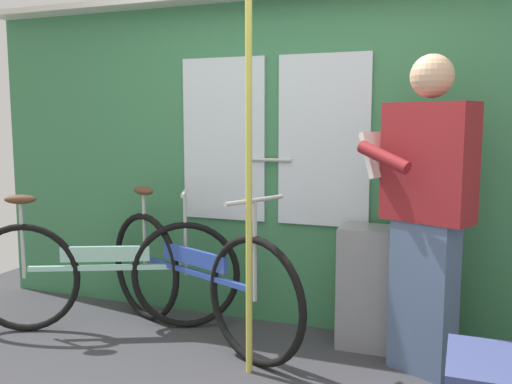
{
  "coord_description": "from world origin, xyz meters",
  "views": [
    {
      "loc": [
        1.0,
        -2.39,
        1.37
      ],
      "look_at": [
        -0.07,
        0.47,
        0.99
      ],
      "focal_mm": 39.05,
      "sensor_mm": 36.0,
      "label": 1
    }
  ],
  "objects_px": {
    "bicycle_near_door": "(193,278)",
    "handrail_pole": "(249,178)",
    "bicycle_leaning_behind": "(104,273)",
    "trash_bin_by_wall": "(374,288)",
    "passenger_reading_newspaper": "(425,208)"
  },
  "relations": [
    {
      "from": "passenger_reading_newspaper",
      "to": "handrail_pole",
      "type": "bearing_deg",
      "value": 47.2
    },
    {
      "from": "trash_bin_by_wall",
      "to": "handrail_pole",
      "type": "distance_m",
      "value": 1.1
    },
    {
      "from": "bicycle_near_door",
      "to": "bicycle_leaning_behind",
      "type": "bearing_deg",
      "value": -150.39
    },
    {
      "from": "handrail_pole",
      "to": "bicycle_leaning_behind",
      "type": "bearing_deg",
      "value": 167.24
    },
    {
      "from": "bicycle_near_door",
      "to": "handrail_pole",
      "type": "height_order",
      "value": "handrail_pole"
    },
    {
      "from": "bicycle_leaning_behind",
      "to": "handrail_pole",
      "type": "xyz_separation_m",
      "value": [
        1.12,
        -0.25,
        0.7
      ]
    },
    {
      "from": "trash_bin_by_wall",
      "to": "handrail_pole",
      "type": "height_order",
      "value": "handrail_pole"
    },
    {
      "from": "bicycle_near_door",
      "to": "trash_bin_by_wall",
      "type": "relative_size",
      "value": 2.26
    },
    {
      "from": "trash_bin_by_wall",
      "to": "handrail_pole",
      "type": "xyz_separation_m",
      "value": [
        -0.59,
        -0.6,
        0.71
      ]
    },
    {
      "from": "bicycle_leaning_behind",
      "to": "handrail_pole",
      "type": "distance_m",
      "value": 1.35
    },
    {
      "from": "bicycle_near_door",
      "to": "trash_bin_by_wall",
      "type": "xyz_separation_m",
      "value": [
        1.09,
        0.28,
        -0.02
      ]
    },
    {
      "from": "bicycle_leaning_behind",
      "to": "handrail_pole",
      "type": "height_order",
      "value": "handrail_pole"
    },
    {
      "from": "trash_bin_by_wall",
      "to": "handrail_pole",
      "type": "relative_size",
      "value": 0.34
    },
    {
      "from": "bicycle_leaning_behind",
      "to": "passenger_reading_newspaper",
      "type": "xyz_separation_m",
      "value": [
        2.0,
        0.1,
        0.53
      ]
    },
    {
      "from": "bicycle_near_door",
      "to": "bicycle_leaning_behind",
      "type": "distance_m",
      "value": 0.63
    }
  ]
}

